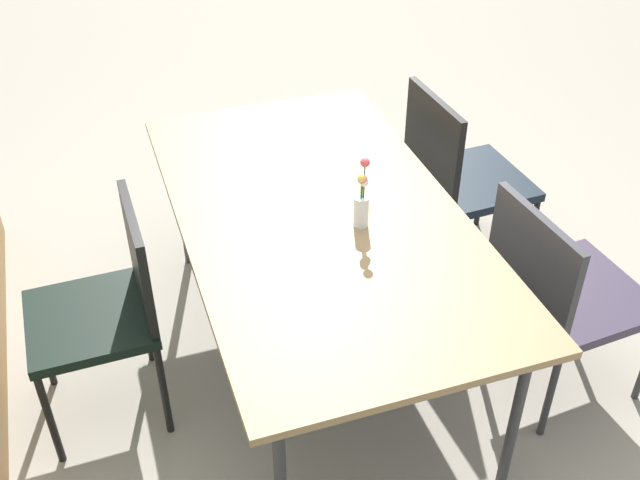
{
  "coord_description": "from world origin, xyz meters",
  "views": [
    {
      "loc": [
        -2.19,
        0.76,
        2.33
      ],
      "look_at": [
        -0.02,
        0.02,
        0.61
      ],
      "focal_mm": 43.13,
      "sensor_mm": 36.0,
      "label": 1
    }
  ],
  "objects_px": {
    "chair_far_side": "(108,303)",
    "dining_table": "(320,222)",
    "chair_near_right": "(457,172)",
    "chair_near_left": "(559,288)",
    "flower_vase": "(362,201)"
  },
  "relations": [
    {
      "from": "chair_near_left",
      "to": "flower_vase",
      "type": "relative_size",
      "value": 3.15
    },
    {
      "from": "dining_table",
      "to": "flower_vase",
      "type": "bearing_deg",
      "value": -135.38
    },
    {
      "from": "chair_far_side",
      "to": "dining_table",
      "type": "bearing_deg",
      "value": -91.58
    },
    {
      "from": "chair_near_right",
      "to": "flower_vase",
      "type": "distance_m",
      "value": 0.91
    },
    {
      "from": "dining_table",
      "to": "chair_far_side",
      "type": "height_order",
      "value": "chair_far_side"
    },
    {
      "from": "chair_near_left",
      "to": "chair_near_right",
      "type": "distance_m",
      "value": 0.82
    },
    {
      "from": "chair_near_left",
      "to": "chair_far_side",
      "type": "distance_m",
      "value": 1.64
    },
    {
      "from": "chair_near_right",
      "to": "flower_vase",
      "type": "bearing_deg",
      "value": -54.84
    },
    {
      "from": "dining_table",
      "to": "chair_far_side",
      "type": "bearing_deg",
      "value": 89.58
    },
    {
      "from": "chair_far_side",
      "to": "chair_near_left",
      "type": "bearing_deg",
      "value": -106.09
    },
    {
      "from": "chair_near_left",
      "to": "flower_vase",
      "type": "bearing_deg",
      "value": -118.42
    },
    {
      "from": "dining_table",
      "to": "flower_vase",
      "type": "xyz_separation_m",
      "value": [
        -0.12,
        -0.11,
        0.14
      ]
    },
    {
      "from": "chair_near_right",
      "to": "chair_far_side",
      "type": "bearing_deg",
      "value": -78.53
    },
    {
      "from": "chair_far_side",
      "to": "chair_near_right",
      "type": "bearing_deg",
      "value": -76.93
    },
    {
      "from": "chair_near_left",
      "to": "chair_near_right",
      "type": "relative_size",
      "value": 0.95
    }
  ]
}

